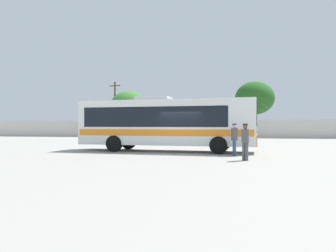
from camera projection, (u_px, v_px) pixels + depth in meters
name	position (u px, v px, depth m)	size (l,w,h in m)	color
ground_plane	(198.00, 144.00, 29.83)	(300.00, 300.00, 0.00)	gray
perimeter_wall	(209.00, 129.00, 44.43)	(80.00, 0.30, 2.40)	beige
coach_bus_white_orange	(164.00, 122.00, 21.13)	(11.50, 3.33, 3.54)	white
attendant_by_bus_door	(234.00, 137.00, 18.01)	(0.41, 0.41, 1.78)	#33476B
passenger_waiting_on_apron	(245.00, 139.00, 15.55)	(0.50, 0.50, 1.77)	#4C4C51
parked_car_leftmost_dark_blue	(124.00, 132.00, 42.89)	(4.47, 2.14, 1.53)	navy
parked_car_second_black	(166.00, 132.00, 40.99)	(4.47, 2.06, 1.55)	black
parked_car_third_silver	(214.00, 132.00, 40.43)	(4.56, 2.12, 1.52)	#B7BABF
utility_pole_near	(115.00, 108.00, 48.71)	(1.79, 0.44, 8.22)	#4C3823
roadside_tree_left	(129.00, 107.00, 49.39)	(5.61, 5.61, 6.90)	brown
roadside_tree_midleft	(192.00, 111.00, 49.94)	(4.17, 4.17, 5.63)	brown
roadside_tree_midright	(255.00, 98.00, 49.40)	(5.89, 5.89, 8.35)	brown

